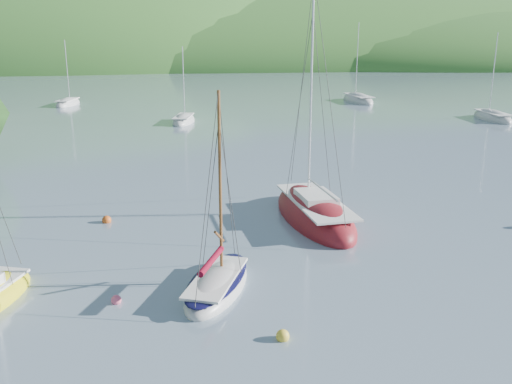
{
  "coord_description": "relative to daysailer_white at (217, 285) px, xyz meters",
  "views": [
    {
      "loc": [
        -2.31,
        -18.64,
        9.82
      ],
      "look_at": [
        0.31,
        8.0,
        2.16
      ],
      "focal_mm": 40.0,
      "sensor_mm": 36.0,
      "label": 1
    }
  ],
  "objects": [
    {
      "name": "distant_sloop_c",
      "position": [
        -18.15,
        58.52,
        -0.03
      ],
      "size": [
        3.14,
        6.71,
        9.23
      ],
      "rotation": [
        0.0,
        0.0,
        -0.14
      ],
      "color": "silver",
      "rests_on": "ground"
    },
    {
      "name": "daysailer_white",
      "position": [
        0.0,
        0.0,
        0.0
      ],
      "size": [
        3.61,
        5.71,
        8.24
      ],
      "rotation": [
        0.0,
        0.0,
        -0.33
      ],
      "color": "silver",
      "rests_on": "ground"
    },
    {
      "name": "sloop_red",
      "position": [
        5.47,
        8.09,
        0.04
      ],
      "size": [
        4.33,
        9.48,
        13.52
      ],
      "rotation": [
        0.0,
        0.0,
        0.13
      ],
      "color": "maroon",
      "rests_on": "ground"
    },
    {
      "name": "distant_sloop_d",
      "position": [
        32.31,
        40.66,
        -0.02
      ],
      "size": [
        2.59,
        7.27,
        10.36
      ],
      "rotation": [
        0.0,
        0.0,
        0.0
      ],
      "color": "silver",
      "rests_on": "ground"
    },
    {
      "name": "distant_sloop_a",
      "position": [
        -2.3,
        42.04,
        -0.04
      ],
      "size": [
        3.1,
        6.42,
        8.78
      ],
      "rotation": [
        0.0,
        0.0,
        -0.16
      ],
      "color": "silver",
      "rests_on": "ground"
    },
    {
      "name": "ground",
      "position": [
        1.83,
        -1.8,
        -0.2
      ],
      "size": [
        700.0,
        700.0,
        0.0
      ],
      "primitive_type": "plane",
      "color": "slate",
      "rests_on": "ground"
    },
    {
      "name": "mooring_buoys",
      "position": [
        1.91,
        3.11,
        -0.08
      ],
      "size": [
        21.79,
        13.08,
        0.49
      ],
      "color": "yellow",
      "rests_on": "ground"
    },
    {
      "name": "distant_sloop_b",
      "position": [
        21.63,
        58.15,
        -0.0
      ],
      "size": [
        3.9,
        8.5,
        11.69
      ],
      "rotation": [
        0.0,
        0.0,
        0.13
      ],
      "color": "silver",
      "rests_on": "ground"
    },
    {
      "name": "shoreline_hills",
      "position": [
        -7.83,
        170.63,
        -0.2
      ],
      "size": [
        690.0,
        135.0,
        56.0
      ],
      "color": "#2D6D29",
      "rests_on": "ground"
    }
  ]
}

